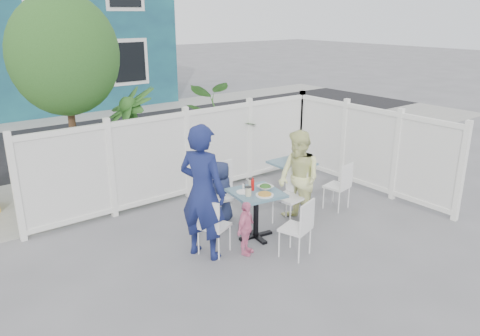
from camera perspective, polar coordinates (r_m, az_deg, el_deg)
ground at (r=6.97m, az=3.59°, el=-9.43°), size 80.00×80.00×0.00m
near_sidewalk at (r=9.90m, az=-11.08°, el=-1.09°), size 24.00×2.60×0.01m
street at (r=13.18m, az=-18.48°, el=3.19°), size 24.00×5.00×0.01m
far_sidewalk at (r=16.07m, az=-22.31°, el=5.39°), size 24.00×1.60×0.01m
fence_back at (r=8.53m, az=-6.48°, el=1.48°), size 5.86×0.08×1.60m
fence_right at (r=9.15m, az=15.42°, el=2.09°), size 0.08×3.66×1.60m
tree at (r=8.31m, az=-20.64°, el=12.72°), size 1.80×1.62×3.59m
potted_shrub_a at (r=8.75m, az=-12.93°, el=3.04°), size 1.24×1.24×2.01m
potted_shrub_b at (r=9.71m, az=-1.51°, el=4.46°), size 2.06×1.94×1.82m
main_table at (r=6.97m, az=1.98°, el=-4.19°), size 0.80×0.80×0.74m
spare_table at (r=8.47m, az=6.31°, el=-0.31°), size 0.69×0.69×0.71m
chair_left at (r=6.52m, az=-3.53°, el=-6.64°), size 0.50×0.50×0.85m
chair_right at (r=7.52m, az=6.37°, el=-2.83°), size 0.46×0.47×0.93m
chair_back at (r=7.51m, az=-2.05°, el=-2.46°), size 0.51×0.50×0.99m
chair_near at (r=6.51m, az=7.34°, el=-6.85°), size 0.48×0.47×0.85m
chair_spare at (r=8.18m, az=12.19°, el=-1.80°), size 0.44×0.43×0.83m
man at (r=6.35m, az=-4.59°, el=-2.95°), size 0.69×0.82×1.90m
woman at (r=7.41m, az=7.17°, el=-1.32°), size 0.69×0.83×1.53m
boy at (r=7.54m, az=-2.29°, el=-2.94°), size 0.56×0.44×1.02m
toddler at (r=6.57m, az=0.71°, el=-7.36°), size 0.50×0.38×0.79m
plate_main at (r=6.77m, az=3.03°, el=-3.31°), size 0.26×0.26×0.02m
plate_side at (r=6.88m, az=0.38°, el=-2.94°), size 0.20×0.20×0.01m
salad_bowl at (r=7.00m, az=3.10°, el=-2.39°), size 0.23×0.23×0.06m
coffee_cup_a at (r=6.74m, az=1.02°, el=-2.89°), size 0.09×0.09×0.13m
coffee_cup_b at (r=7.09m, az=1.38°, el=-1.82°), size 0.08×0.08×0.13m
ketchup_bottle at (r=6.94m, az=1.56°, el=-2.10°), size 0.05×0.05×0.16m
salt_shaker at (r=7.01m, az=0.41°, el=-2.25°), size 0.03×0.03×0.08m
pepper_shaker at (r=7.06m, az=0.52°, el=-2.13°), size 0.03×0.03×0.07m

